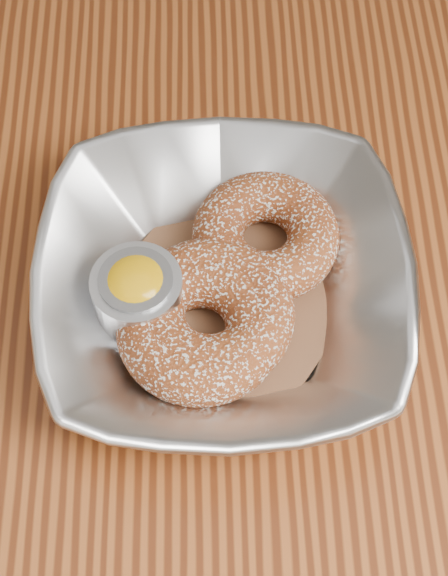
{
  "coord_description": "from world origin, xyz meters",
  "views": [
    {
      "loc": [
        0.11,
        -0.32,
        1.27
      ],
      "look_at": [
        0.12,
        -0.05,
        0.78
      ],
      "focal_mm": 55.0,
      "sensor_mm": 36.0,
      "label": 1
    }
  ],
  "objects_px": {
    "table": "(72,317)",
    "donut_front": "(210,314)",
    "donut_extra": "(200,327)",
    "ramekin": "(138,294)",
    "donut_back": "(265,236)",
    "serving_bowl": "(224,289)"
  },
  "relations": [
    {
      "from": "ramekin",
      "to": "donut_back",
      "type": "bearing_deg",
      "value": 28.38
    },
    {
      "from": "donut_back",
      "to": "donut_extra",
      "type": "height_order",
      "value": "donut_extra"
    },
    {
      "from": "donut_back",
      "to": "donut_extra",
      "type": "distance_m",
      "value": 0.08
    },
    {
      "from": "serving_bowl",
      "to": "donut_front",
      "type": "bearing_deg",
      "value": -117.16
    },
    {
      "from": "donut_back",
      "to": "table",
      "type": "bearing_deg",
      "value": 176.28
    },
    {
      "from": "donut_back",
      "to": "donut_front",
      "type": "distance_m",
      "value": 0.07
    },
    {
      "from": "donut_front",
      "to": "donut_extra",
      "type": "relative_size",
      "value": 1.02
    },
    {
      "from": "donut_extra",
      "to": "donut_front",
      "type": "bearing_deg",
      "value": 52.91
    },
    {
      "from": "table",
      "to": "donut_front",
      "type": "height_order",
      "value": "donut_front"
    },
    {
      "from": "serving_bowl",
      "to": "ramekin",
      "type": "distance_m",
      "value": 0.05
    },
    {
      "from": "serving_bowl",
      "to": "ramekin",
      "type": "relative_size",
      "value": 4.12
    },
    {
      "from": "donut_extra",
      "to": "table",
      "type": "bearing_deg",
      "value": 143.56
    },
    {
      "from": "donut_extra",
      "to": "ramekin",
      "type": "relative_size",
      "value": 1.83
    },
    {
      "from": "serving_bowl",
      "to": "table",
      "type": "bearing_deg",
      "value": 157.25
    },
    {
      "from": "serving_bowl",
      "to": "ramekin",
      "type": "height_order",
      "value": "same"
    },
    {
      "from": "table",
      "to": "donut_back",
      "type": "relative_size",
      "value": 12.38
    },
    {
      "from": "ramekin",
      "to": "serving_bowl",
      "type": "bearing_deg",
      "value": 4.78
    },
    {
      "from": "serving_bowl",
      "to": "ramekin",
      "type": "bearing_deg",
      "value": -175.22
    },
    {
      "from": "table",
      "to": "donut_front",
      "type": "relative_size",
      "value": 11.33
    },
    {
      "from": "ramekin",
      "to": "table",
      "type": "bearing_deg",
      "value": 139.85
    },
    {
      "from": "table",
      "to": "donut_front",
      "type": "distance_m",
      "value": 0.18
    },
    {
      "from": "table",
      "to": "serving_bowl",
      "type": "distance_m",
      "value": 0.18
    }
  ]
}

